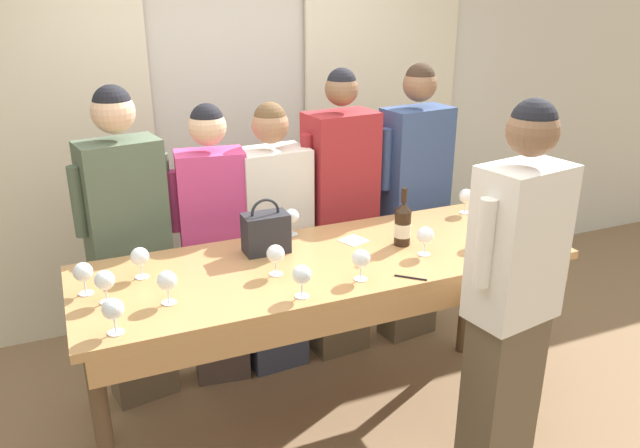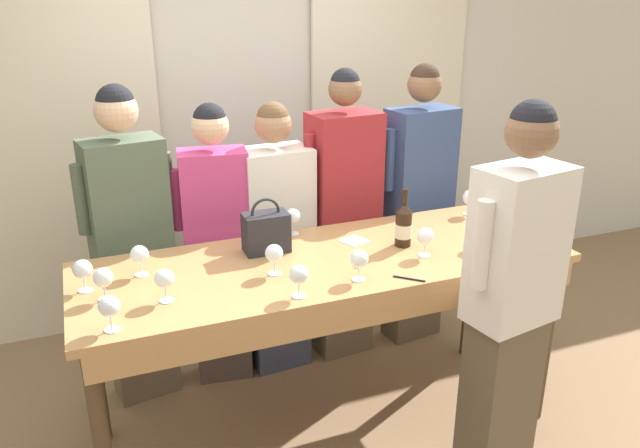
# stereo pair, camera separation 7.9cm
# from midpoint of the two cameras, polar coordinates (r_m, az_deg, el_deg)

# --- Properties ---
(ground_plane) EXTENTS (18.00, 18.00, 0.00)m
(ground_plane) POSITION_cam_midpoint_polar(r_m,az_deg,el_deg) (3.56, -0.11, -17.99)
(ground_plane) COLOR #846647
(wall_back) EXTENTS (12.00, 0.06, 2.80)m
(wall_back) POSITION_cam_midpoint_polar(r_m,az_deg,el_deg) (4.42, -8.67, 9.76)
(wall_back) COLOR beige
(wall_back) RESTS_ON ground_plane
(curtain_panel_left) EXTENTS (1.23, 0.03, 2.69)m
(curtain_panel_left) POSITION_cam_midpoint_polar(r_m,az_deg,el_deg) (4.23, -23.67, 6.96)
(curtain_panel_left) COLOR beige
(curtain_panel_left) RESTS_ON ground_plane
(curtain_panel_right) EXTENTS (1.23, 0.03, 2.69)m
(curtain_panel_right) POSITION_cam_midpoint_polar(r_m,az_deg,el_deg) (4.78, 5.16, 10.08)
(curtain_panel_right) COLOR beige
(curtain_panel_right) RESTS_ON ground_plane
(tasting_bar) EXTENTS (2.39, 0.83, 1.00)m
(tasting_bar) POSITION_cam_midpoint_polar(r_m,az_deg,el_deg) (3.06, 0.10, -5.33)
(tasting_bar) COLOR #B27F4C
(tasting_bar) RESTS_ON ground_plane
(wine_bottle) EXTENTS (0.09, 0.09, 0.30)m
(wine_bottle) POSITION_cam_midpoint_polar(r_m,az_deg,el_deg) (3.18, 6.87, -0.04)
(wine_bottle) COLOR black
(wine_bottle) RESTS_ON tasting_bar
(handbag) EXTENTS (0.22, 0.13, 0.28)m
(handbag) POSITION_cam_midpoint_polar(r_m,az_deg,el_deg) (3.09, -5.70, -0.74)
(handbag) COLOR #232328
(handbag) RESTS_ON tasting_bar
(wine_glass_front_left) EXTENTS (0.08, 0.08, 0.15)m
(wine_glass_front_left) POSITION_cam_midpoint_polar(r_m,az_deg,el_deg) (2.93, -16.89, -2.91)
(wine_glass_front_left) COLOR white
(wine_glass_front_left) RESTS_ON tasting_bar
(wine_glass_front_mid) EXTENTS (0.08, 0.08, 0.15)m
(wine_glass_front_mid) POSITION_cam_midpoint_polar(r_m,az_deg,el_deg) (2.84, -4.89, -2.78)
(wine_glass_front_mid) COLOR white
(wine_glass_front_mid) RESTS_ON tasting_bar
(wine_glass_front_right) EXTENTS (0.08, 0.08, 0.15)m
(wine_glass_front_right) POSITION_cam_midpoint_polar(r_m,az_deg,el_deg) (3.08, 8.87, -1.08)
(wine_glass_front_right) COLOR white
(wine_glass_front_right) RESTS_ON tasting_bar
(wine_glass_center_left) EXTENTS (0.08, 0.08, 0.15)m
(wine_glass_center_left) POSITION_cam_midpoint_polar(r_m,az_deg,el_deg) (2.79, 2.96, -3.22)
(wine_glass_center_left) COLOR white
(wine_glass_center_left) RESTS_ON tasting_bar
(wine_glass_center_mid) EXTENTS (0.08, 0.08, 0.15)m
(wine_glass_center_mid) POSITION_cam_midpoint_polar(r_m,az_deg,el_deg) (2.67, -14.64, -5.12)
(wine_glass_center_mid) COLOR white
(wine_glass_center_mid) RESTS_ON tasting_bar
(wine_glass_center_right) EXTENTS (0.08, 0.08, 0.15)m
(wine_glass_center_right) POSITION_cam_midpoint_polar(r_m,az_deg,el_deg) (2.64, -2.54, -4.70)
(wine_glass_center_right) COLOR white
(wine_glass_center_right) RESTS_ON tasting_bar
(wine_glass_back_left) EXTENTS (0.08, 0.08, 0.15)m
(wine_glass_back_left) POSITION_cam_midpoint_polar(r_m,az_deg,el_deg) (2.75, -19.87, -4.91)
(wine_glass_back_left) COLOR white
(wine_glass_back_left) RESTS_ON tasting_bar
(wine_glass_back_mid) EXTENTS (0.08, 0.08, 0.15)m
(wine_glass_back_mid) POSITION_cam_midpoint_polar(r_m,az_deg,el_deg) (2.86, -21.59, -4.19)
(wine_glass_back_mid) COLOR white
(wine_glass_back_mid) RESTS_ON tasting_bar
(wine_glass_back_right) EXTENTS (0.08, 0.08, 0.15)m
(wine_glass_back_right) POSITION_cam_midpoint_polar(r_m,az_deg,el_deg) (3.69, 12.61, 2.47)
(wine_glass_back_right) COLOR white
(wine_glass_back_right) RESTS_ON tasting_bar
(wine_glass_near_host) EXTENTS (0.08, 0.08, 0.15)m
(wine_glass_near_host) POSITION_cam_midpoint_polar(r_m,az_deg,el_deg) (2.51, -19.27, -7.41)
(wine_glass_near_host) COLOR white
(wine_glass_near_host) RESTS_ON tasting_bar
(wine_glass_by_bottle) EXTENTS (0.08, 0.08, 0.15)m
(wine_glass_by_bottle) POSITION_cam_midpoint_polar(r_m,az_deg,el_deg) (3.24, 13.81, -0.29)
(wine_glass_by_bottle) COLOR white
(wine_glass_by_bottle) RESTS_ON tasting_bar
(wine_glass_by_handbag) EXTENTS (0.08, 0.08, 0.15)m
(wine_glass_by_handbag) POSITION_cam_midpoint_polar(r_m,az_deg,el_deg) (3.29, -3.31, 0.67)
(wine_glass_by_handbag) COLOR white
(wine_glass_by_handbag) RESTS_ON tasting_bar
(napkin) EXTENTS (0.15, 0.15, 0.00)m
(napkin) POSITION_cam_midpoint_polar(r_m,az_deg,el_deg) (3.24, 2.39, -1.52)
(napkin) COLOR white
(napkin) RESTS_ON tasting_bar
(pen) EXTENTS (0.11, 0.11, 0.01)m
(pen) POSITION_cam_midpoint_polar(r_m,az_deg,el_deg) (2.86, 7.50, -4.88)
(pen) COLOR black
(pen) RESTS_ON tasting_bar
(guest_olive_jacket) EXTENTS (0.52, 0.31, 1.79)m
(guest_olive_jacket) POSITION_cam_midpoint_polar(r_m,az_deg,el_deg) (3.51, -17.67, -2.05)
(guest_olive_jacket) COLOR brown
(guest_olive_jacket) RESTS_ON ground_plane
(guest_pink_top) EXTENTS (0.49, 0.27, 1.67)m
(guest_pink_top) POSITION_cam_midpoint_polar(r_m,az_deg,el_deg) (3.59, -10.20, -1.86)
(guest_pink_top) COLOR #473833
(guest_pink_top) RESTS_ON ground_plane
(guest_cream_sweater) EXTENTS (0.52, 0.30, 1.65)m
(guest_cream_sweater) POSITION_cam_midpoint_polar(r_m,az_deg,el_deg) (3.69, -4.89, -1.47)
(guest_cream_sweater) COLOR #383D51
(guest_cream_sweater) RESTS_ON ground_plane
(guest_striped_shirt) EXTENTS (0.52, 0.29, 1.81)m
(guest_striped_shirt) POSITION_cam_midpoint_polar(r_m,az_deg,el_deg) (3.80, 1.25, 0.66)
(guest_striped_shirt) COLOR brown
(guest_striped_shirt) RESTS_ON ground_plane
(guest_navy_coat) EXTENTS (0.53, 0.29, 1.82)m
(guest_navy_coat) POSITION_cam_midpoint_polar(r_m,az_deg,el_deg) (4.03, 7.95, 1.82)
(guest_navy_coat) COLOR brown
(guest_navy_coat) RESTS_ON ground_plane
(host_pouring) EXTENTS (0.50, 0.31, 1.83)m
(host_pouring) POSITION_cam_midpoint_polar(r_m,az_deg,el_deg) (2.87, 16.39, -6.63)
(host_pouring) COLOR brown
(host_pouring) RESTS_ON ground_plane
(potted_plant) EXTENTS (0.26, 0.26, 0.56)m
(potted_plant) POSITION_cam_midpoint_polar(r_m,az_deg,el_deg) (5.17, 11.62, -1.75)
(potted_plant) COLOR #4C4C51
(potted_plant) RESTS_ON ground_plane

